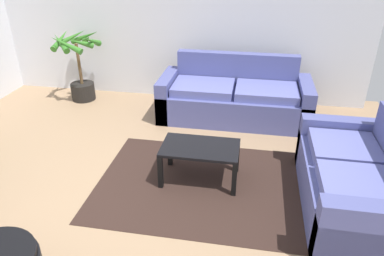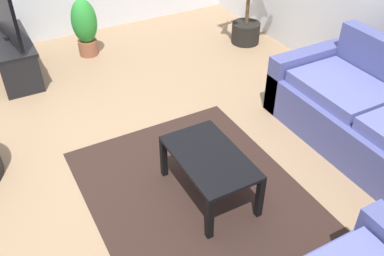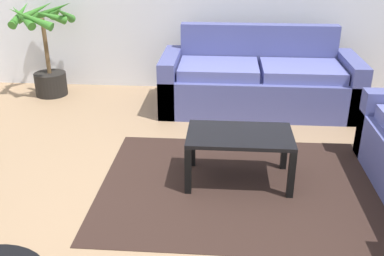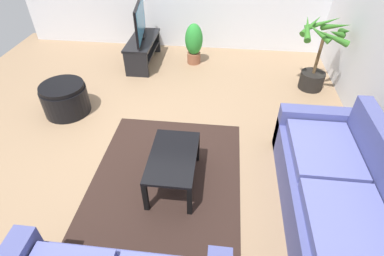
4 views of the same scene
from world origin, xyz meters
The scene contains 5 objects.
ground_plane centered at (0.00, 0.00, 0.00)m, with size 6.60×6.60×0.00m, color #937556.
couch_main centered at (0.97, 2.28, 0.30)m, with size 2.18×0.90×0.90m.
coffee_table centered at (0.72, 0.62, 0.36)m, with size 0.83×0.50×0.42m.
area_rug centered at (0.72, 0.52, 0.00)m, with size 2.20×1.70×0.01m, color black.
potted_palm centered at (-1.57, 2.55, 0.55)m, with size 0.70×0.75×1.14m.
Camera 3 is at (0.58, -2.57, 1.88)m, focal length 41.53 mm.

